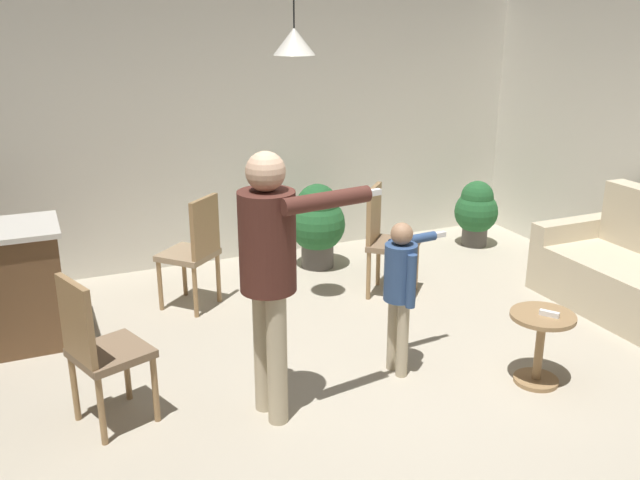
# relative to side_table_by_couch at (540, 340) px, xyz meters

# --- Properties ---
(ground) EXTENTS (7.68, 7.68, 0.00)m
(ground) POSITION_rel_side_table_by_couch_xyz_m (-1.10, 0.15, -0.33)
(ground) COLOR #B2A893
(wall_back) EXTENTS (6.40, 0.10, 2.70)m
(wall_back) POSITION_rel_side_table_by_couch_xyz_m (-1.10, 3.35, 1.02)
(wall_back) COLOR silver
(wall_back) RESTS_ON ground
(side_table_by_couch) EXTENTS (0.44, 0.44, 0.52)m
(side_table_by_couch) POSITION_rel_side_table_by_couch_xyz_m (0.00, 0.00, 0.00)
(side_table_by_couch) COLOR #99754C
(side_table_by_couch) RESTS_ON ground
(person_adult) EXTENTS (0.87, 0.49, 1.71)m
(person_adult) POSITION_rel_side_table_by_couch_xyz_m (-1.82, 0.36, 0.74)
(person_adult) COLOR tan
(person_adult) RESTS_ON ground
(person_child) EXTENTS (0.57, 0.36, 1.12)m
(person_child) POSITION_rel_side_table_by_couch_xyz_m (-0.81, 0.52, 0.37)
(person_child) COLOR tan
(person_child) RESTS_ON ground
(dining_chair_by_counter) EXTENTS (0.54, 0.54, 1.00)m
(dining_chair_by_counter) POSITION_rel_side_table_by_couch_xyz_m (-2.82, 0.66, 0.22)
(dining_chair_by_counter) COLOR #99754C
(dining_chair_by_counter) RESTS_ON ground
(dining_chair_near_wall) EXTENTS (0.59, 0.59, 1.00)m
(dining_chair_near_wall) POSITION_rel_side_table_by_couch_xyz_m (-1.86, 2.21, 0.22)
(dining_chair_near_wall) COLOR #99754C
(dining_chair_near_wall) RESTS_ON ground
(dining_chair_centre_back) EXTENTS (0.59, 0.59, 1.00)m
(dining_chair_centre_back) POSITION_rel_side_table_by_couch_xyz_m (-0.21, 1.83, 0.22)
(dining_chair_centre_back) COLOR #99754C
(dining_chair_centre_back) RESTS_ON ground
(potted_plant_corner) EXTENTS (0.47, 0.47, 0.72)m
(potted_plant_corner) POSITION_rel_side_table_by_couch_xyz_m (1.36, 2.64, 0.07)
(potted_plant_corner) COLOR #4C4742
(potted_plant_corner) RESTS_ON ground
(potted_plant_by_wall) EXTENTS (0.56, 0.56, 0.85)m
(potted_plant_by_wall) POSITION_rel_side_table_by_couch_xyz_m (-0.50, 2.72, 0.14)
(potted_plant_by_wall) COLOR #4C4742
(potted_plant_by_wall) RESTS_ON ground
(spare_remote_on_table) EXTENTS (0.10, 0.13, 0.04)m
(spare_remote_on_table) POSITION_rel_side_table_by_couch_xyz_m (0.01, -0.04, 0.21)
(spare_remote_on_table) COLOR white
(spare_remote_on_table) RESTS_ON side_table_by_couch
(ceiling_light_pendant) EXTENTS (0.32, 0.32, 0.55)m
(ceiling_light_pendant) POSITION_rel_side_table_by_couch_xyz_m (-1.12, 1.69, 1.92)
(ceiling_light_pendant) COLOR silver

